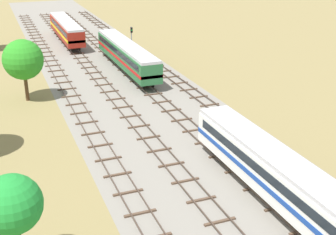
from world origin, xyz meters
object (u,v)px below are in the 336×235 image
at_px(passenger_coach_centre_left_near, 126,53).
at_px(signal_post_nearest, 132,39).
at_px(passenger_coach_centre_left_nearest, 284,178).
at_px(diesel_railcar_left_mid, 66,28).

bearing_deg(passenger_coach_centre_left_near, signal_post_nearest, 64.76).
height_order(passenger_coach_centre_left_nearest, signal_post_nearest, signal_post_nearest).
xyz_separation_m(passenger_coach_centre_left_nearest, signal_post_nearest, (2.41, 43.65, 0.81)).
bearing_deg(diesel_railcar_left_mid, signal_post_nearest, -66.86).
bearing_deg(signal_post_nearest, passenger_coach_centre_left_nearest, -93.16).
bearing_deg(signal_post_nearest, passenger_coach_centre_left_near, -115.24).
relative_size(passenger_coach_centre_left_near, diesel_railcar_left_mid, 1.07).
distance_m(passenger_coach_centre_left_near, signal_post_nearest, 5.71).
xyz_separation_m(passenger_coach_centre_left_near, diesel_railcar_left_mid, (-4.82, 22.03, -0.02)).
height_order(passenger_coach_centre_left_near, signal_post_nearest, signal_post_nearest).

